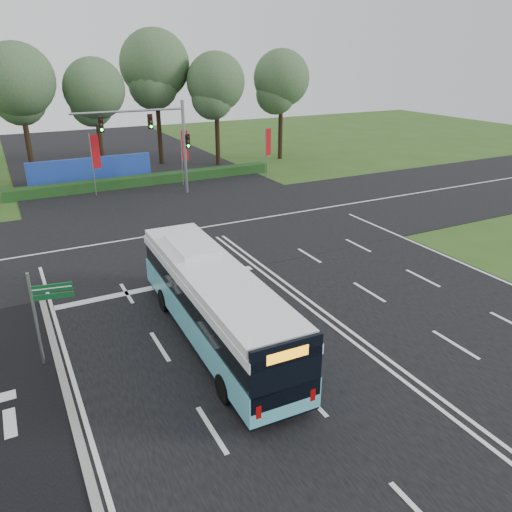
{
  "coord_description": "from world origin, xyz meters",
  "views": [
    {
      "loc": [
        -10.77,
        -15.81,
        10.21
      ],
      "look_at": [
        -1.51,
        2.0,
        2.01
      ],
      "focal_mm": 35.0,
      "sensor_mm": 36.0,
      "label": 1
    }
  ],
  "objects": [
    {
      "name": "eucalyptus_row",
      "position": [
        -3.88,
        30.62,
        8.36
      ],
      "size": [
        43.04,
        9.24,
        12.68
      ],
      "color": "black",
      "rests_on": "ground"
    },
    {
      "name": "traffic_light_gantry",
      "position": [
        0.21,
        20.5,
        4.66
      ],
      "size": [
        8.41,
        0.28,
        7.0
      ],
      "color": "gray",
      "rests_on": "ground"
    },
    {
      "name": "road_main",
      "position": [
        0.0,
        0.0,
        0.02
      ],
      "size": [
        20.0,
        120.0,
        0.04
      ],
      "primitive_type": "cube",
      "color": "black",
      "rests_on": "ground"
    },
    {
      "name": "road_cross",
      "position": [
        0.0,
        12.0,
        0.03
      ],
      "size": [
        120.0,
        14.0,
        0.05
      ],
      "primitive_type": "cube",
      "color": "black",
      "rests_on": "ground"
    },
    {
      "name": "kerb_strip",
      "position": [
        -10.1,
        -3.0,
        0.06
      ],
      "size": [
        0.25,
        18.0,
        0.12
      ],
      "primitive_type": "cube",
      "color": "gray",
      "rests_on": "ground"
    },
    {
      "name": "hedge",
      "position": [
        0.0,
        24.5,
        0.4
      ],
      "size": [
        22.0,
        1.2,
        0.8
      ],
      "primitive_type": "cube",
      "color": "#183C15",
      "rests_on": "ground"
    },
    {
      "name": "banner_flag_left",
      "position": [
        -4.24,
        22.97,
        3.06
      ],
      "size": [
        0.69,
        0.14,
        4.71
      ],
      "rotation": [
        0.0,
        0.0,
        0.13
      ],
      "color": "gray",
      "rests_on": "ground"
    },
    {
      "name": "blue_hoarding",
      "position": [
        -4.0,
        27.0,
        1.1
      ],
      "size": [
        10.0,
        0.3,
        2.2
      ],
      "primitive_type": "cube",
      "color": "#1F40A8",
      "rests_on": "ground"
    },
    {
      "name": "city_bus",
      "position": [
        -4.54,
        -0.47,
        1.61
      ],
      "size": [
        2.63,
        11.18,
        3.19
      ],
      "rotation": [
        0.0,
        0.0,
        -0.03
      ],
      "color": "#56B6C9",
      "rests_on": "ground"
    },
    {
      "name": "banner_flag_right",
      "position": [
        10.22,
        22.4,
        2.8
      ],
      "size": [
        0.62,
        0.18,
        4.28
      ],
      "rotation": [
        0.0,
        0.0,
        0.21
      ],
      "color": "gray",
      "rests_on": "ground"
    },
    {
      "name": "ground",
      "position": [
        0.0,
        0.0,
        0.0
      ],
      "size": [
        120.0,
        120.0,
        0.0
      ],
      "primitive_type": "plane",
      "color": "#2F4F1A",
      "rests_on": "ground"
    },
    {
      "name": "street_sign",
      "position": [
        -10.24,
        0.74,
        2.27
      ],
      "size": [
        1.37,
        0.33,
        3.55
      ],
      "rotation": [
        0.0,
        0.0,
        -0.18
      ],
      "color": "gray",
      "rests_on": "ground"
    },
    {
      "name": "banner_flag_mid",
      "position": [
        2.8,
        22.95,
        2.96
      ],
      "size": [
        0.67,
        0.16,
        4.54
      ],
      "rotation": [
        0.0,
        0.0,
        0.17
      ],
      "color": "gray",
      "rests_on": "ground"
    }
  ]
}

